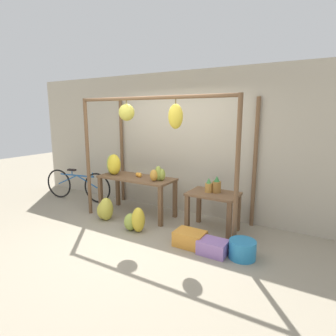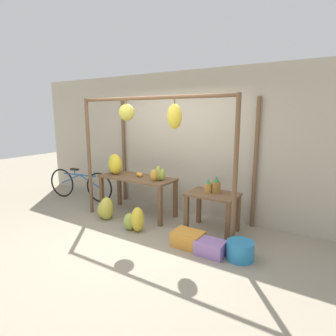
{
  "view_description": "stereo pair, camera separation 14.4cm",
  "coord_description": "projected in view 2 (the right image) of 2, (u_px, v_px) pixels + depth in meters",
  "views": [
    {
      "loc": [
        2.64,
        -3.35,
        1.99
      ],
      "look_at": [
        0.1,
        0.93,
        1.02
      ],
      "focal_mm": 30.0,
      "sensor_mm": 36.0,
      "label": 1
    },
    {
      "loc": [
        2.77,
        -3.27,
        1.99
      ],
      "look_at": [
        0.1,
        0.93,
        1.02
      ],
      "focal_mm": 30.0,
      "sensor_mm": 36.0,
      "label": 2
    }
  ],
  "objects": [
    {
      "name": "shop_wall_back",
      "position": [
        183.0,
        143.0,
        5.64
      ],
      "size": [
        8.0,
        0.08,
        2.8
      ],
      "color": "#B2A893",
      "rests_on": "ground_plane"
    },
    {
      "name": "parked_bicycle",
      "position": [
        80.0,
        184.0,
        6.56
      ],
      "size": [
        1.76,
        0.32,
        0.73
      ],
      "color": "black",
      "rests_on": "ground_plane"
    },
    {
      "name": "banana_pile_on_table",
      "position": [
        114.0,
        164.0,
        5.7
      ],
      "size": [
        0.39,
        0.36,
        0.42
      ],
      "color": "yellow",
      "rests_on": "display_table_main"
    },
    {
      "name": "fruit_crate_white",
      "position": [
        188.0,
        239.0,
        4.27
      ],
      "size": [
        0.45,
        0.33,
        0.23
      ],
      "color": "orange",
      "rests_on": "ground_plane"
    },
    {
      "name": "pineapple_cluster",
      "position": [
        213.0,
        186.0,
        4.71
      ],
      "size": [
        0.26,
        0.18,
        0.29
      ],
      "color": "#B27F38",
      "rests_on": "display_table_side"
    },
    {
      "name": "ground_plane",
      "position": [
        132.0,
        238.0,
        4.55
      ],
      "size": [
        20.0,
        20.0,
        0.0
      ],
      "primitive_type": "plane",
      "color": "gray"
    },
    {
      "name": "orange_pile",
      "position": [
        140.0,
        175.0,
        5.5
      ],
      "size": [
        0.15,
        0.11,
        0.09
      ],
      "color": "orange",
      "rests_on": "display_table_main"
    },
    {
      "name": "fruit_crate_purple",
      "position": [
        210.0,
        248.0,
        4.01
      ],
      "size": [
        0.41,
        0.3,
        0.21
      ],
      "color": "#9970B7",
      "rests_on": "ground_plane"
    },
    {
      "name": "display_table_main",
      "position": [
        137.0,
        183.0,
        5.52
      ],
      "size": [
        1.54,
        0.63,
        0.77
      ],
      "color": "brown",
      "rests_on": "ground_plane"
    },
    {
      "name": "blue_bucket",
      "position": [
        240.0,
        250.0,
        3.88
      ],
      "size": [
        0.38,
        0.38,
        0.26
      ],
      "color": "teal",
      "rests_on": "ground_plane"
    },
    {
      "name": "banana_pile_ground_left",
      "position": [
        106.0,
        209.0,
        5.36
      ],
      "size": [
        0.33,
        0.31,
        0.44
      ],
      "color": "gold",
      "rests_on": "ground_plane"
    },
    {
      "name": "stall_awning",
      "position": [
        158.0,
        136.0,
        4.87
      ],
      "size": [
        3.05,
        1.19,
        2.27
      ],
      "color": "brown",
      "rests_on": "ground_plane"
    },
    {
      "name": "display_table_side",
      "position": [
        213.0,
        202.0,
        4.73
      ],
      "size": [
        0.84,
        0.58,
        0.68
      ],
      "color": "brown",
      "rests_on": "ground_plane"
    },
    {
      "name": "banana_pile_ground_right",
      "position": [
        135.0,
        220.0,
        4.81
      ],
      "size": [
        0.47,
        0.33,
        0.43
      ],
      "color": "gold",
      "rests_on": "ground_plane"
    },
    {
      "name": "papaya_pile",
      "position": [
        159.0,
        174.0,
        5.16
      ],
      "size": [
        0.28,
        0.28,
        0.27
      ],
      "color": "#93A33D",
      "rests_on": "display_table_main"
    }
  ]
}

